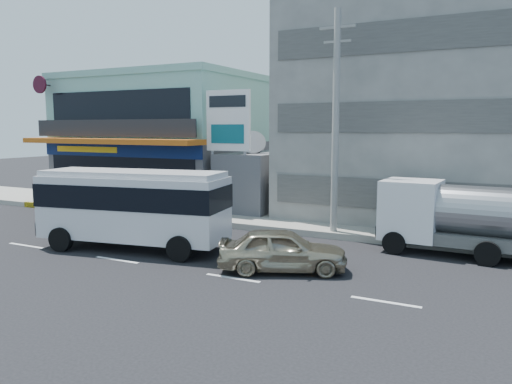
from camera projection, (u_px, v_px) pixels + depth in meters
ground at (117, 260)px, 18.69m from camera, size 120.00×120.00×0.00m
sidewalk at (328, 224)px, 24.80m from camera, size 70.00×5.00×0.30m
shop_building at (169, 141)px, 34.10m from camera, size 12.40×11.70×8.00m
concrete_building at (453, 88)px, 26.52m from camera, size 16.00×12.00×14.00m
gap_structure at (260, 183)px, 29.06m from camera, size 3.00×6.00×3.50m
satellite_dish at (252, 152)px, 27.94m from camera, size 1.50×1.50×0.15m
billboard at (228, 128)px, 26.40m from camera, size 2.60×0.18×6.90m
utility_pole_near at (336, 123)px, 21.85m from camera, size 1.60×0.30×10.00m
minibus at (133, 203)px, 20.12m from camera, size 7.97×3.72×3.21m
sedan at (282, 250)px, 17.15m from camera, size 4.75×3.41×1.50m
tanker_truck at (470, 218)px, 18.96m from camera, size 7.32×2.68×2.84m
motorcycle_rider at (123, 214)px, 24.65m from camera, size 1.69×0.88×2.06m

